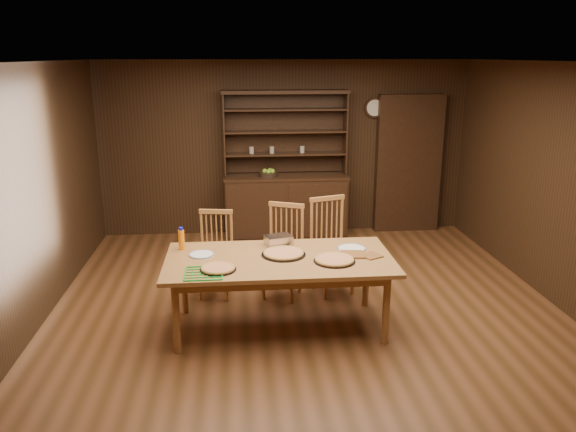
{
  "coord_description": "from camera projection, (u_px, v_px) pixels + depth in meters",
  "views": [
    {
      "loc": [
        -0.71,
        -5.39,
        2.67
      ],
      "look_at": [
        -0.18,
        0.4,
        0.99
      ],
      "focal_mm": 35.0,
      "sensor_mm": 36.0,
      "label": 1
    }
  ],
  "objects": [
    {
      "name": "foil_dish",
      "position": [
        278.0,
        240.0,
        5.84
      ],
      "size": [
        0.31,
        0.26,
        0.11
      ],
      "primitive_type": "cube",
      "rotation": [
        0.0,
        0.0,
        0.28
      ],
      "color": "silver",
      "rests_on": "dining_table"
    },
    {
      "name": "room_shell",
      "position": [
        310.0,
        169.0,
        5.52
      ],
      "size": [
        6.0,
        6.0,
        6.0
      ],
      "color": "silver",
      "rests_on": "floor"
    },
    {
      "name": "plate_left",
      "position": [
        202.0,
        254.0,
        5.56
      ],
      "size": [
        0.25,
        0.25,
        0.02
      ],
      "color": "white",
      "rests_on": "dining_table"
    },
    {
      "name": "pizza_left",
      "position": [
        218.0,
        268.0,
        5.18
      ],
      "size": [
        0.33,
        0.33,
        0.04
      ],
      "color": "black",
      "rests_on": "dining_table"
    },
    {
      "name": "pizza_right",
      "position": [
        334.0,
        260.0,
        5.4
      ],
      "size": [
        0.4,
        0.4,
        0.04
      ],
      "color": "black",
      "rests_on": "dining_table"
    },
    {
      "name": "juice_bottle",
      "position": [
        181.0,
        239.0,
        5.7
      ],
      "size": [
        0.06,
        0.06,
        0.24
      ],
      "color": "orange",
      "rests_on": "dining_table"
    },
    {
      "name": "chair_right",
      "position": [
        330.0,
        242.0,
        6.47
      ],
      "size": [
        0.56,
        0.55,
        1.11
      ],
      "rotation": [
        0.0,
        0.0,
        0.3
      ],
      "color": "#B9873F",
      "rests_on": "floor"
    },
    {
      "name": "fruit_bowl",
      "position": [
        268.0,
        174.0,
        8.23
      ],
      "size": [
        0.28,
        0.28,
        0.12
      ],
      "color": "black",
      "rests_on": "china_hutch"
    },
    {
      "name": "chair_center",
      "position": [
        284.0,
        247.0,
        6.35
      ],
      "size": [
        0.56,
        0.55,
        1.06
      ],
      "rotation": [
        0.0,
        0.0,
        -0.4
      ],
      "color": "#B9873F",
      "rests_on": "floor"
    },
    {
      "name": "pizza_center",
      "position": [
        284.0,
        253.0,
        5.57
      ],
      "size": [
        0.44,
        0.44,
        0.04
      ],
      "color": "black",
      "rests_on": "dining_table"
    },
    {
      "name": "pot_holder_b",
      "position": [
        353.0,
        254.0,
        5.57
      ],
      "size": [
        0.24,
        0.24,
        0.02
      ],
      "primitive_type": "cube",
      "rotation": [
        0.0,
        0.0,
        -0.12
      ],
      "color": "red",
      "rests_on": "dining_table"
    },
    {
      "name": "doorway",
      "position": [
        408.0,
        164.0,
        8.61
      ],
      "size": [
        1.0,
        0.18,
        2.1
      ],
      "primitive_type": "cube",
      "color": "#311B10",
      "rests_on": "floor"
    },
    {
      "name": "chair_left",
      "position": [
        216.0,
        251.0,
        6.38
      ],
      "size": [
        0.45,
        0.44,
        0.98
      ],
      "rotation": [
        0.0,
        0.0,
        -0.15
      ],
      "color": "#B9873F",
      "rests_on": "floor"
    },
    {
      "name": "pot_holder_a",
      "position": [
        371.0,
        256.0,
        5.53
      ],
      "size": [
        0.24,
        0.24,
        0.01
      ],
      "primitive_type": "cube",
      "rotation": [
        0.0,
        0.0,
        0.49
      ],
      "color": "red",
      "rests_on": "dining_table"
    },
    {
      "name": "cooling_rack",
      "position": [
        204.0,
        273.0,
        5.09
      ],
      "size": [
        0.37,
        0.37,
        0.02
      ],
      "primitive_type": null,
      "rotation": [
        0.0,
        0.0,
        0.1
      ],
      "color": "#0CA029",
      "rests_on": "dining_table"
    },
    {
      "name": "wall_clock",
      "position": [
        374.0,
        108.0,
        8.38
      ],
      "size": [
        0.3,
        0.05,
        0.3
      ],
      "color": "#311B10",
      "rests_on": "room_shell"
    },
    {
      "name": "floor",
      "position": [
        308.0,
        315.0,
        5.96
      ],
      "size": [
        6.0,
        6.0,
        0.0
      ],
      "primitive_type": "plane",
      "color": "brown",
      "rests_on": "ground"
    },
    {
      "name": "dining_table",
      "position": [
        279.0,
        264.0,
        5.52
      ],
      "size": [
        2.23,
        1.11,
        0.75
      ],
      "color": "#A36D38",
      "rests_on": "floor"
    },
    {
      "name": "plate_right",
      "position": [
        352.0,
        249.0,
        5.73
      ],
      "size": [
        0.28,
        0.28,
        0.02
      ],
      "color": "white",
      "rests_on": "dining_table"
    },
    {
      "name": "china_hutch",
      "position": [
        286.0,
        198.0,
        8.43
      ],
      "size": [
        1.84,
        0.52,
        2.17
      ],
      "color": "#311B10",
      "rests_on": "floor"
    }
  ]
}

